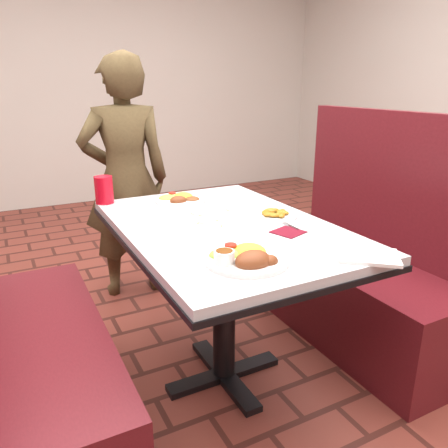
# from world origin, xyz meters

# --- Properties ---
(dining_table) EXTENTS (0.81, 1.21, 0.75)m
(dining_table) POSITION_xyz_m (0.00, 0.00, 0.65)
(dining_table) COLOR silver
(dining_table) RESTS_ON ground
(booth_bench_left) EXTENTS (0.47, 1.20, 1.17)m
(booth_bench_left) POSITION_xyz_m (-0.80, 0.00, 0.33)
(booth_bench_left) COLOR maroon
(booth_bench_left) RESTS_ON ground
(booth_bench_right) EXTENTS (0.47, 1.20, 1.17)m
(booth_bench_right) POSITION_xyz_m (0.80, 0.00, 0.33)
(booth_bench_right) COLOR maroon
(booth_bench_right) RESTS_ON ground
(diner_person) EXTENTS (0.58, 0.42, 1.48)m
(diner_person) POSITION_xyz_m (-0.12, 1.08, 0.74)
(diner_person) COLOR brown
(diner_person) RESTS_ON ground
(near_dinner_plate) EXTENTS (0.28, 0.28, 0.09)m
(near_dinner_plate) POSITION_xyz_m (-0.12, -0.39, 0.78)
(near_dinner_plate) COLOR white
(near_dinner_plate) RESTS_ON dining_table
(far_dinner_plate) EXTENTS (0.24, 0.24, 0.06)m
(far_dinner_plate) POSITION_xyz_m (-0.03, 0.41, 0.77)
(far_dinner_plate) COLOR white
(far_dinner_plate) RESTS_ON dining_table
(plantain_plate) EXTENTS (0.20, 0.20, 0.03)m
(plantain_plate) POSITION_xyz_m (0.23, -0.02, 0.76)
(plantain_plate) COLOR white
(plantain_plate) RESTS_ON dining_table
(maroon_napkin) EXTENTS (0.14, 0.14, 0.00)m
(maroon_napkin) POSITION_xyz_m (0.17, -0.21, 0.75)
(maroon_napkin) COLOR #5D0E1A
(maroon_napkin) RESTS_ON dining_table
(spoon_utensil) EXTENTS (0.01, 0.13, 0.00)m
(spoon_utensil) POSITION_xyz_m (0.22, -0.15, 0.75)
(spoon_utensil) COLOR silver
(spoon_utensil) RESTS_ON dining_table
(red_tumbler) EXTENTS (0.09, 0.09, 0.13)m
(red_tumbler) POSITION_xyz_m (-0.36, 0.56, 0.82)
(red_tumbler) COLOR red
(red_tumbler) RESTS_ON dining_table
(paper_napkin) EXTENTS (0.25, 0.24, 0.01)m
(paper_napkin) POSITION_xyz_m (0.26, -0.54, 0.76)
(paper_napkin) COLOR white
(paper_napkin) RESTS_ON dining_table
(knife_utensil) EXTENTS (0.09, 0.16, 0.00)m
(knife_utensil) POSITION_xyz_m (-0.06, -0.40, 0.76)
(knife_utensil) COLOR silver
(knife_utensil) RESTS_ON dining_table
(fork_utensil) EXTENTS (0.04, 0.14, 0.00)m
(fork_utensil) POSITION_xyz_m (-0.12, -0.42, 0.76)
(fork_utensil) COLOR silver
(fork_utensil) RESTS_ON dining_table
(lettuce_shreds) EXTENTS (0.28, 0.32, 0.00)m
(lettuce_shreds) POSITION_xyz_m (0.04, 0.06, 0.75)
(lettuce_shreds) COLOR #90BE4C
(lettuce_shreds) RESTS_ON dining_table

